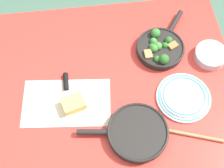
% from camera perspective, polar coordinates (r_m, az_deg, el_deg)
% --- Properties ---
extents(ground_plane, '(14.00, 14.00, 0.00)m').
position_cam_1_polar(ground_plane, '(2.15, 0.00, -9.89)').
color(ground_plane, '#476B56').
extents(dining_table_red, '(1.17, 0.98, 0.77)m').
position_cam_1_polar(dining_table_red, '(1.50, 0.00, -1.84)').
color(dining_table_red, red).
rests_on(dining_table_red, ground_plane).
extents(skillet_broccoli, '(0.28, 0.33, 0.07)m').
position_cam_1_polar(skillet_broccoli, '(1.52, 8.81, 6.61)').
color(skillet_broccoli, black).
rests_on(skillet_broccoli, dining_table_red).
extents(skillet_eggs, '(0.38, 0.26, 0.04)m').
position_cam_1_polar(skillet_eggs, '(1.32, 4.57, -8.83)').
color(skillet_eggs, black).
rests_on(skillet_eggs, dining_table_red).
extents(wooden_spoon, '(0.36, 0.14, 0.02)m').
position_cam_1_polar(wooden_spoon, '(1.36, 10.48, -8.39)').
color(wooden_spoon, '#A87A4C').
rests_on(wooden_spoon, dining_table_red).
extents(parchment_sheet, '(0.41, 0.27, 0.00)m').
position_cam_1_polar(parchment_sheet, '(1.41, -8.32, -3.38)').
color(parchment_sheet, beige).
rests_on(parchment_sheet, dining_table_red).
extents(grater_knife, '(0.03, 0.23, 0.02)m').
position_cam_1_polar(grater_knife, '(1.43, -8.35, -1.00)').
color(grater_knife, silver).
rests_on(grater_knife, dining_table_red).
extents(cheese_block, '(0.11, 0.10, 0.04)m').
position_cam_1_polar(cheese_block, '(1.38, -7.05, -3.61)').
color(cheese_block, '#E0C15B').
rests_on(cheese_block, dining_table_red).
extents(dinner_plate_stack, '(0.24, 0.24, 0.03)m').
position_cam_1_polar(dinner_plate_stack, '(1.43, 12.98, -2.30)').
color(dinner_plate_stack, white).
rests_on(dinner_plate_stack, dining_table_red).
extents(prep_bowl_steel, '(0.15, 0.15, 0.04)m').
position_cam_1_polar(prep_bowl_steel, '(1.56, 17.57, 5.05)').
color(prep_bowl_steel, '#B7B7BC').
rests_on(prep_bowl_steel, dining_table_red).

